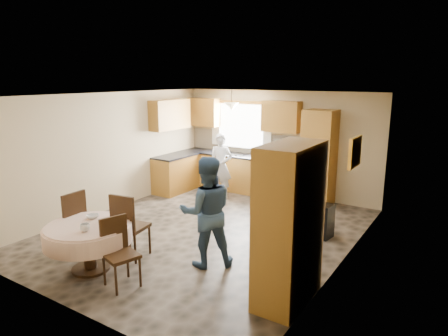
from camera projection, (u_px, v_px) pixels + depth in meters
floor at (206, 231)px, 7.44m from camera, size 5.00×6.00×0.01m
ceiling at (205, 95)px, 6.88m from camera, size 5.00×6.00×0.01m
wall_back at (278, 143)px, 9.62m from camera, size 5.00×0.02×2.50m
wall_front at (59, 212)px, 4.70m from camera, size 5.00×0.02×2.50m
wall_left at (110, 152)px, 8.48m from camera, size 0.02×6.00×2.50m
wall_right at (345, 186)px, 5.84m from camera, size 0.02×6.00×2.50m
window at (242, 126)px, 10.05m from camera, size 1.40×0.03×1.10m
curtain_left at (216, 122)px, 10.40m from camera, size 0.22×0.02×1.15m
curtain_right at (267, 126)px, 9.61m from camera, size 0.22×0.02×1.15m
base_cab_back at (241, 174)px, 10.00m from camera, size 3.30×0.60×0.88m
counter_back at (241, 156)px, 9.90m from camera, size 3.30×0.64×0.04m
base_cab_left at (176, 174)px, 9.98m from camera, size 0.60×1.20×0.88m
counter_left at (175, 156)px, 9.87m from camera, size 0.64×1.20×0.04m
backsplash at (247, 143)px, 10.08m from camera, size 3.30×0.02×0.55m
wall_cab_left at (204, 112)px, 10.42m from camera, size 0.85×0.33×0.72m
wall_cab_right at (281, 117)px, 9.26m from camera, size 0.90×0.33×0.72m
wall_cab_side at (170, 115)px, 9.72m from camera, size 0.33×1.20×0.72m
oven_tower at (319, 158)px, 8.80m from camera, size 0.66×0.62×2.12m
oven_upper at (314, 152)px, 8.50m from camera, size 0.56×0.01×0.45m
oven_lower at (313, 175)px, 8.61m from camera, size 0.56×0.01×0.45m
pendant at (232, 106)px, 9.54m from camera, size 0.36×0.36×0.18m
sideboard at (288, 204)px, 7.55m from camera, size 1.33×0.64×0.92m
space_heater at (319, 220)px, 7.14m from camera, size 0.48×0.37×0.61m
cupboard at (289, 225)px, 4.94m from camera, size 0.53×1.07×2.04m
dining_table at (88, 235)px, 5.83m from camera, size 1.26×1.26×0.71m
chair_left at (70, 220)px, 6.32m from camera, size 0.49×0.49×1.06m
chair_back at (128, 223)px, 6.20m from camera, size 0.53×0.53×1.07m
chair_right at (118, 248)px, 5.44m from camera, size 0.51×0.51×0.95m
framed_picture at (355, 152)px, 6.22m from camera, size 0.06×0.58×0.48m
microwave at (285, 154)px, 9.18m from camera, size 0.61×0.45×0.32m
person_sink at (221, 166)px, 9.33m from camera, size 0.63×0.49×1.54m
person_dining at (207, 212)px, 5.94m from camera, size 1.04×1.02×1.69m
bowl_sideboard at (276, 177)px, 7.58m from camera, size 0.30×0.30×0.06m
bottle_sideboard at (311, 175)px, 7.18m from camera, size 0.14×0.14×0.32m
cup_table at (85, 228)px, 5.53m from camera, size 0.17×0.17×0.11m
bowl_table at (93, 217)px, 6.04m from camera, size 0.19×0.19×0.06m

